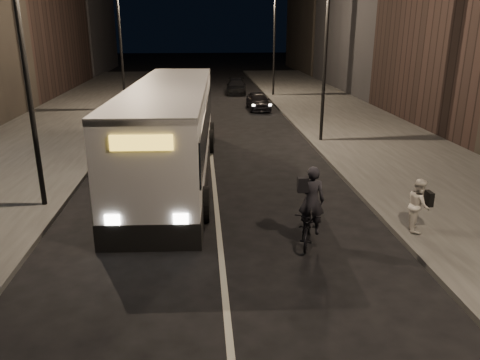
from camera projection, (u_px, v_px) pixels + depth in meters
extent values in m
plane|color=black|center=(222.00, 260.00, 11.99)|extent=(180.00, 180.00, 0.00)
cube|color=#363634|center=(363.00, 132.00, 25.87)|extent=(7.00, 70.00, 0.16)
cube|color=#363634|center=(47.00, 138.00, 24.52)|extent=(7.00, 70.00, 0.16)
cylinder|color=black|center=(325.00, 59.00, 22.46)|extent=(0.16, 0.16, 8.00)
cylinder|color=black|center=(274.00, 45.00, 37.58)|extent=(0.16, 0.16, 8.00)
cylinder|color=black|center=(27.00, 80.00, 14.01)|extent=(0.16, 0.16, 8.00)
cylinder|color=black|center=(121.00, 49.00, 31.01)|extent=(0.16, 0.16, 8.00)
cube|color=silver|center=(171.00, 132.00, 18.15)|extent=(3.37, 13.37, 3.53)
cube|color=black|center=(171.00, 119.00, 17.99)|extent=(3.44, 12.93, 1.27)
cube|color=silver|center=(169.00, 87.00, 17.61)|extent=(3.39, 13.37, 0.20)
cube|color=gold|center=(141.00, 143.00, 11.48)|extent=(1.55, 0.20, 0.39)
cylinder|color=black|center=(111.00, 205.00, 14.09)|extent=(0.44, 1.12, 1.10)
cylinder|color=black|center=(203.00, 204.00, 14.19)|extent=(0.44, 1.12, 1.10)
cylinder|color=black|center=(152.00, 138.00, 22.46)|extent=(0.44, 1.12, 1.10)
cylinder|color=black|center=(210.00, 137.00, 22.56)|extent=(0.44, 1.12, 1.10)
imported|color=black|center=(308.00, 225.00, 12.80)|extent=(1.22, 2.08, 1.03)
imported|color=black|center=(311.00, 200.00, 12.36)|extent=(0.79, 0.63, 1.88)
imported|color=beige|center=(419.00, 205.00, 13.12)|extent=(0.75, 0.86, 1.53)
imported|color=black|center=(258.00, 101.00, 32.75)|extent=(1.53, 3.64, 1.23)
imported|color=#363638|center=(171.00, 102.00, 32.15)|extent=(1.42, 3.92, 1.29)
imported|color=black|center=(236.00, 87.00, 40.39)|extent=(1.96, 4.20, 1.19)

